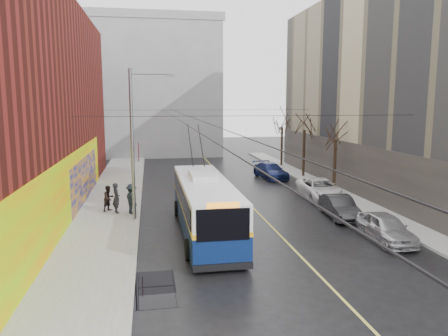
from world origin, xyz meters
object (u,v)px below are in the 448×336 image
object	(u,v)px
streetlight_pole	(135,141)
parked_car_d	(271,171)
parked_car_b	(340,207)
following_car	(188,179)
trolleybus	(205,205)
parked_car_c	(320,189)
pedestrian_a	(116,198)
parked_car_a	(386,228)
pedestrian_b	(109,198)
tree_mid	(305,122)
tree_near	(336,129)
tree_far	(282,120)
pedestrian_c	(132,199)

from	to	relation	value
streetlight_pole	parked_car_d	size ratio (longest dim) A/B	1.84
parked_car_b	following_car	xyz separation A→B (m)	(-8.35, 10.97, 0.09)
trolleybus	parked_car_d	xyz separation A→B (m)	(8.23, 16.08, -0.86)
parked_car_c	pedestrian_a	bearing A→B (deg)	-169.95
streetlight_pole	parked_car_c	bearing A→B (deg)	16.63
streetlight_pole	parked_car_a	world-z (taller)	streetlight_pole
trolleybus	parked_car_d	size ratio (longest dim) A/B	2.45
trolleybus	pedestrian_a	size ratio (longest dim) A/B	6.26
parked_car_d	pedestrian_a	size ratio (longest dim) A/B	2.56
streetlight_pole	parked_car_d	xyz separation A→B (m)	(11.94, 13.00, -4.14)
trolleybus	pedestrian_b	size ratio (longest dim) A/B	7.20
streetlight_pole	pedestrian_a	xyz separation A→B (m)	(-1.32, 1.69, -3.74)
parked_car_d	parked_car_c	bearing A→B (deg)	-91.67
parked_car_a	parked_car_c	distance (m)	9.99
parked_car_d	streetlight_pole	bearing A→B (deg)	-141.76
tree_mid	pedestrian_b	size ratio (longest dim) A/B	4.02
tree_mid	pedestrian_a	distance (m)	20.40
streetlight_pole	following_car	distance (m)	11.18
streetlight_pole	trolleybus	world-z (taller)	streetlight_pole
parked_car_c	parked_car_b	bearing A→B (deg)	-97.92
tree_near	tree_far	xyz separation A→B (m)	(0.00, 14.00, 0.17)
parked_car_c	pedestrian_b	world-z (taller)	pedestrian_b
streetlight_pole	pedestrian_c	xyz separation A→B (m)	(-0.36, 1.28, -3.75)
pedestrian_b	parked_car_d	bearing A→B (deg)	-10.14
streetlight_pole	parked_car_d	bearing A→B (deg)	47.44
tree_near	trolleybus	size ratio (longest dim) A/B	0.53
tree_far	following_car	distance (m)	15.87
streetlight_pole	parked_car_c	size ratio (longest dim) A/B	1.69
tree_far	parked_car_d	world-z (taller)	tree_far
streetlight_pole	following_car	bearing A→B (deg)	67.78
parked_car_c	pedestrian_a	xyz separation A→B (m)	(-14.46, -2.24, 0.37)
tree_mid	pedestrian_a	bearing A→B (deg)	-145.50
parked_car_a	pedestrian_c	xyz separation A→B (m)	(-13.04, 7.33, 0.37)
streetlight_pole	trolleybus	xyz separation A→B (m)	(3.71, -3.08, -3.27)
streetlight_pole	trolleybus	size ratio (longest dim) A/B	0.75
parked_car_b	parked_car_c	size ratio (longest dim) A/B	0.78
trolleybus	parked_car_d	bearing A→B (deg)	62.71
parked_car_c	pedestrian_b	distance (m)	15.07
tree_near	pedestrian_b	bearing A→B (deg)	-167.55
parked_car_a	following_car	distance (m)	17.96
parked_car_a	pedestrian_c	bearing A→B (deg)	152.26
streetlight_pole	parked_car_a	distance (m)	14.64
streetlight_pole	pedestrian_b	size ratio (longest dim) A/B	5.41
tree_mid	trolleybus	bearing A→B (deg)	-125.41
parked_car_b	parked_car_d	size ratio (longest dim) A/B	0.85
pedestrian_a	following_car	bearing A→B (deg)	-53.52
parked_car_a	parked_car_b	xyz separation A→B (m)	(-0.38, 4.72, -0.04)
tree_mid	tree_far	world-z (taller)	tree_mid
following_car	tree_mid	bearing A→B (deg)	12.16
pedestrian_b	pedestrian_c	distance (m)	1.77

